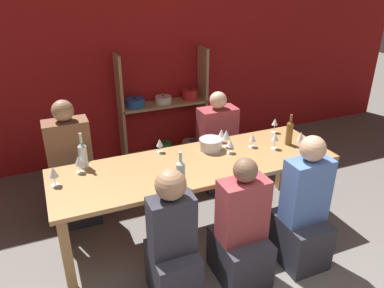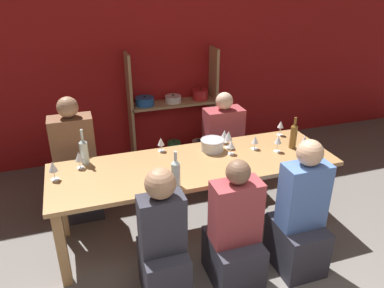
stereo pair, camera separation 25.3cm
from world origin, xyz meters
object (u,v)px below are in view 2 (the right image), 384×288
at_px(mixing_bowl, 212,144).
at_px(dining_table, 195,171).
at_px(wine_glass_red_c, 228,136).
at_px(person_far_b, 77,172).
at_px(wine_glass_red_b, 79,157).
at_px(person_far_a, 222,152).
at_px(wine_bottle_amber, 294,135).
at_px(wine_glass_empty_c, 255,140).
at_px(person_near_a, 234,239).
at_px(wine_glass_empty_b, 53,167).
at_px(wine_glass_empty_a, 281,125).
at_px(person_near_c, 163,250).
at_px(wine_glass_white_b, 161,142).
at_px(wine_bottle_green, 84,151).
at_px(wine_bottle_dark, 176,173).
at_px(shelf_unit, 175,116).
at_px(person_near_b, 299,223).
at_px(wine_glass_white_c, 304,141).
at_px(wine_glass_red_a, 224,134).
at_px(wine_glass_red_d, 278,140).
at_px(wine_glass_white_a, 231,145).

bearing_deg(mixing_bowl, dining_table, -140.39).
height_order(wine_glass_red_c, person_far_b, person_far_b).
relative_size(wine_glass_red_b, person_far_a, 0.14).
xyz_separation_m(mixing_bowl, person_far_b, (-1.31, 0.53, -0.36)).
bearing_deg(person_far_b, wine_bottle_amber, 160.85).
distance_m(wine_glass_empty_c, person_near_a, 1.09).
xyz_separation_m(mixing_bowl, wine_glass_empty_b, (-1.49, -0.11, 0.06)).
height_order(wine_glass_empty_a, person_near_c, person_near_c).
distance_m(wine_glass_empty_b, wine_glass_white_b, 1.03).
xyz_separation_m(wine_bottle_green, wine_bottle_dark, (0.69, -0.66, 0.00)).
relative_size(shelf_unit, person_near_a, 1.29).
height_order(wine_bottle_amber, person_near_b, person_near_b).
height_order(wine_glass_red_b, person_far_b, person_far_b).
bearing_deg(wine_glass_empty_c, wine_glass_empty_a, 28.32).
bearing_deg(person_far_a, wine_glass_empty_a, 134.98).
height_order(wine_bottle_green, wine_glass_empty_a, wine_bottle_green).
height_order(wine_glass_red_b, person_near_c, person_near_c).
bearing_deg(wine_glass_red_c, wine_bottle_green, 175.36).
bearing_deg(wine_glass_empty_b, wine_glass_white_c, -5.59).
relative_size(wine_glass_red_b, wine_glass_empty_c, 1.15).
xyz_separation_m(wine_bottle_dark, wine_glass_empty_a, (1.36, 0.66, -0.01)).
bearing_deg(wine_glass_red_a, wine_glass_red_d, -39.20).
height_order(wine_bottle_dark, wine_glass_empty_b, wine_bottle_dark).
xyz_separation_m(wine_glass_red_a, person_near_b, (0.26, -1.07, -0.41)).
bearing_deg(dining_table, mixing_bowl, 39.61).
relative_size(wine_glass_red_c, wine_glass_white_c, 0.96).
height_order(wine_glass_red_a, person_far_a, person_far_a).
xyz_separation_m(person_far_a, person_near_b, (0.07, -1.53, 0.04)).
distance_m(wine_bottle_dark, person_near_a, 0.72).
height_order(wine_bottle_amber, wine_glass_empty_b, wine_bottle_amber).
relative_size(wine_glass_white_a, wine_glass_empty_b, 0.80).
bearing_deg(shelf_unit, person_far_a, -71.97).
bearing_deg(dining_table, wine_bottle_amber, 0.12).
distance_m(wine_glass_empty_b, person_near_b, 2.14).
relative_size(wine_glass_red_a, person_far_a, 0.13).
height_order(wine_glass_red_b, wine_glass_red_d, wine_glass_red_d).
xyz_separation_m(mixing_bowl, person_near_a, (-0.15, -0.92, -0.42)).
xyz_separation_m(shelf_unit, wine_glass_red_c, (0.12, -1.54, 0.33)).
distance_m(wine_glass_red_b, person_near_b, 2.01).
distance_m(mixing_bowl, person_far_a, 0.80).
bearing_deg(wine_glass_white_a, person_far_b, 155.47).
distance_m(wine_glass_white_c, person_near_a, 1.23).
distance_m(wine_glass_empty_b, person_near_a, 1.63).
bearing_deg(wine_glass_empty_b, person_far_a, 20.52).
bearing_deg(dining_table, wine_bottle_dark, -130.12).
distance_m(wine_bottle_dark, wine_glass_red_b, 0.94).
bearing_deg(wine_glass_empty_a, person_near_a, -133.60).
bearing_deg(wine_glass_red_d, dining_table, 178.36).
xyz_separation_m(wine_glass_red_c, wine_glass_white_b, (-0.66, 0.14, -0.03)).
relative_size(wine_glass_red_a, wine_glass_empty_c, 1.06).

